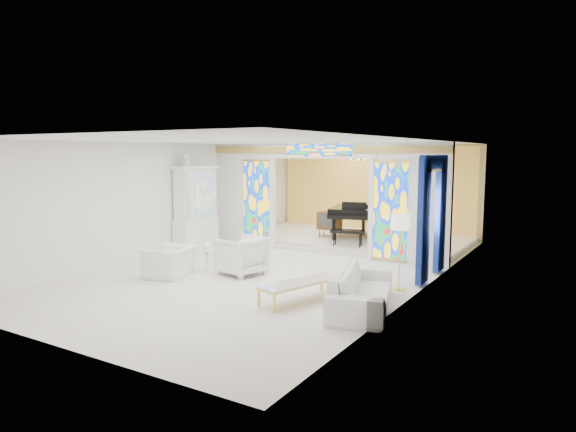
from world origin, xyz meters
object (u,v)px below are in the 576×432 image
Objects in this scene: china_cabinet at (196,209)px; tv_console at (329,221)px; armchair_right at (241,256)px; sofa at (361,289)px; coffee_table at (300,283)px; grand_piano at (362,212)px; armchair_left at (170,262)px.

tv_console is (2.68, 3.05, -0.49)m from china_cabinet.
tv_console is (-0.14, 4.75, 0.25)m from armchair_right.
coffee_table is at bearing 82.68° from sofa.
grand_piano reaches higher than sofa.
sofa reaches higher than coffee_table.
china_cabinet is 5.00m from grand_piano.
china_cabinet is 0.88× the size of grand_piano.
armchair_left is 4.57m from sofa.
armchair_left is 6.52m from grand_piano.
tv_console is at bearing 14.67° from sofa.
armchair_right is 1.23× the size of tv_console.
grand_piano reaches higher than coffee_table.
coffee_table is 6.57m from grand_piano.
grand_piano is at bearing 6.22° from sofa.
sofa is at bearing -81.12° from grand_piano.
armchair_left is (1.59, -2.69, -0.84)m from china_cabinet.
china_cabinet is at bearing 49.83° from sofa.
china_cabinet reaches higher than coffee_table.
tv_console is at bearing 156.25° from armchair_left.
armchair_right is 0.40× the size of sofa.
coffee_table is at bearing 74.07° from armchair_right.
armchair_right is (1.23, 0.99, 0.10)m from armchair_left.
armchair_left is at bearing -59.31° from china_cabinet.
china_cabinet is at bearing -149.41° from grand_piano.
grand_piano is at bearing -175.95° from armchair_right.
sofa is 6.71m from tv_console.
armchair_right is at bearing -31.09° from china_cabinet.
coffee_table is at bearing -29.76° from china_cabinet.
sofa is at bearing 9.38° from coffee_table.
armchair_right is 3.49m from sofa.
armchair_left is at bearing 73.42° from sofa.
armchair_right is at bearing 152.02° from coffee_table.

